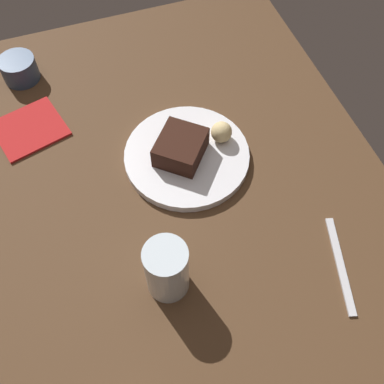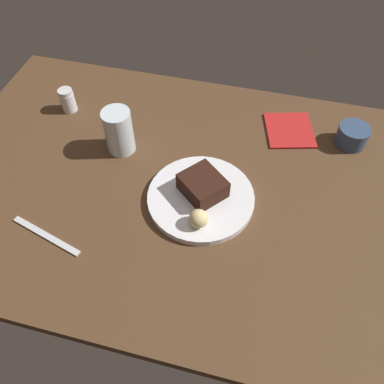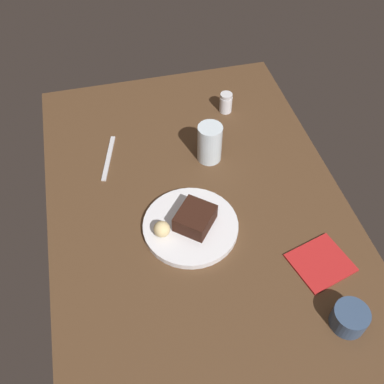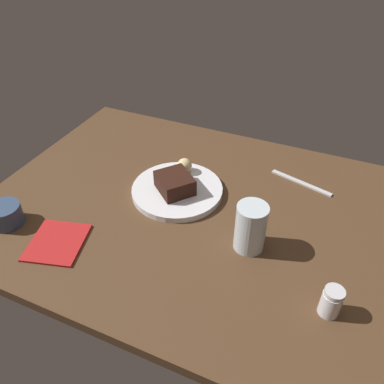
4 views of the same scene
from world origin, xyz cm
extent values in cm
cube|color=#4C331E|center=(0.00, 0.00, 1.50)|extent=(120.00, 84.00, 3.00)
cylinder|color=silver|center=(9.93, -3.92, 3.90)|extent=(25.91, 25.91, 1.80)
cube|color=black|center=(10.05, -2.69, 7.25)|extent=(13.20, 13.07, 4.89)
sphere|color=#DBC184|center=(11.24, -11.95, 7.01)|extent=(4.41, 4.41, 4.41)
cylinder|color=silver|center=(-35.36, 19.29, 5.90)|extent=(4.28, 4.28, 5.80)
cylinder|color=silver|center=(-35.36, 19.29, 9.40)|extent=(4.06, 4.06, 1.20)
cylinder|color=silver|center=(-14.87, 7.98, 9.23)|extent=(7.47, 7.47, 12.46)
cylinder|color=#334766|center=(44.94, 25.12, 5.79)|extent=(8.24, 8.24, 5.58)
cube|color=silver|center=(-21.87, -22.52, 3.25)|extent=(18.67, 6.49, 0.50)
cube|color=#B21E1E|center=(28.57, 25.94, 3.30)|extent=(16.11, 17.00, 0.60)
camera|label=1|loc=(-44.03, 13.66, 81.09)|focal=43.06mm
camera|label=2|loc=(21.80, -59.68, 79.71)|focal=36.62mm
camera|label=3|loc=(78.37, -20.12, 102.11)|focal=41.55mm
camera|label=4|loc=(-27.99, 72.52, 71.45)|focal=35.59mm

